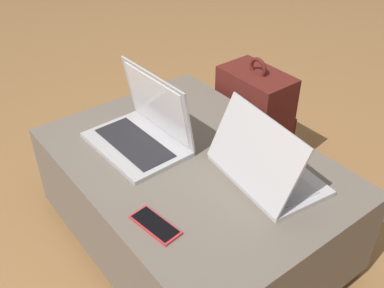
# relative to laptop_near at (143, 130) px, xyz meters

# --- Properties ---
(ground_plane) EXTENTS (14.00, 14.00, 0.00)m
(ground_plane) POSITION_rel_laptop_near_xyz_m (0.18, 0.08, -0.43)
(ground_plane) COLOR #9E7042
(ottoman) EXTENTS (1.02, 0.74, 0.38)m
(ottoman) POSITION_rel_laptop_near_xyz_m (0.18, 0.08, -0.24)
(ottoman) COLOR #3D3832
(ottoman) RESTS_ON ground_plane
(laptop_near) EXTENTS (0.36, 0.26, 0.25)m
(laptop_near) POSITION_rel_laptop_near_xyz_m (0.00, 0.00, 0.00)
(laptop_near) COLOR #B7B7BC
(laptop_near) RESTS_ON ottoman
(laptop_far) EXTENTS (0.38, 0.27, 0.23)m
(laptop_far) POSITION_rel_laptop_near_xyz_m (0.39, 0.19, -0.01)
(laptop_far) COLOR silver
(laptop_far) RESTS_ON ottoman
(cell_phone) EXTENTS (0.16, 0.08, 0.01)m
(cell_phone) POSITION_rel_laptop_near_xyz_m (0.36, -0.19, -0.05)
(cell_phone) COLOR red
(cell_phone) RESTS_ON ottoman
(backpack) EXTENTS (0.31, 0.24, 0.53)m
(backpack) POSITION_rel_laptop_near_xyz_m (-0.03, 0.59, -0.21)
(backpack) COLOR #5B1E19
(backpack) RESTS_ON ground_plane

